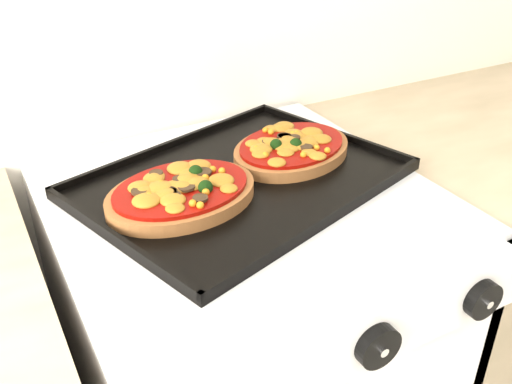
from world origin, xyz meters
TOP-DOWN VIEW (x-y plane):
  - control_panel at (0.03, 1.39)m, footprint 0.60×0.02m
  - knob_center at (0.04, 1.37)m, footprint 0.06×0.02m
  - knob_right at (0.22, 1.37)m, footprint 0.06×0.02m
  - baking_tray at (0.04, 1.73)m, footprint 0.59×0.50m
  - pizza_left at (-0.08, 1.70)m, footprint 0.26×0.21m
  - pizza_right at (0.15, 1.76)m, footprint 0.27×0.24m

SIDE VIEW (x-z plane):
  - control_panel at x=0.03m, z-range 0.81..0.90m
  - knob_center at x=0.04m, z-range 0.82..0.89m
  - knob_right at x=0.22m, z-range 0.83..0.88m
  - baking_tray at x=0.04m, z-range 0.91..0.93m
  - pizza_right at x=0.15m, z-range 0.92..0.95m
  - pizza_left at x=-0.08m, z-range 0.92..0.96m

